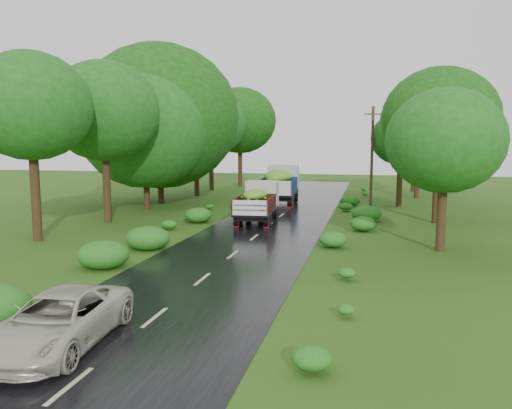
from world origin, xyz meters
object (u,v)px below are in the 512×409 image
(truck_far, at_px, (281,182))
(car, at_px, (59,320))
(truck_near, at_px, (258,200))
(utility_pole, at_px, (372,156))

(truck_far, height_order, car, truck_far)
(car, bearing_deg, truck_near, 84.12)
(truck_near, distance_m, car, 19.40)
(truck_near, distance_m, utility_pole, 10.83)
(truck_near, relative_size, utility_pole, 0.78)
(truck_near, xyz_separation_m, car, (-0.44, -19.38, -0.69))
(truck_far, xyz_separation_m, car, (-0.13, -28.76, -1.02))
(utility_pole, bearing_deg, truck_near, -149.18)
(car, distance_m, utility_pole, 28.62)
(truck_far, height_order, utility_pole, utility_pole)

